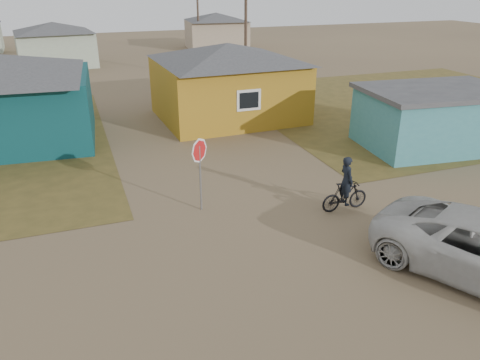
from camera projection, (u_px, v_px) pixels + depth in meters
name	position (u px, v px, depth m)	size (l,w,h in m)	color
ground	(309.00, 263.00, 12.35)	(120.00, 120.00, 0.00)	brown
grass_ne	(416.00, 104.00, 27.96)	(20.00, 18.00, 0.00)	brown
house_yellow	(228.00, 80.00, 24.41)	(7.72, 6.76, 3.90)	#A37519
shed_turquoise	(435.00, 118.00, 20.42)	(6.71, 4.93, 2.60)	teal
house_pale_west	(55.00, 44.00, 39.03)	(7.04, 6.15, 3.60)	#A0AD94
house_beige_east	(216.00, 30.00, 49.23)	(6.95, 6.05, 3.60)	gray
utility_pole_near	(246.00, 22.00, 31.71)	(1.40, 0.20, 8.00)	#433328
utility_pole_far	(198.00, 9.00, 45.82)	(1.40, 0.20, 8.00)	#433328
stop_sign	(200.00, 158.00, 14.50)	(0.77, 0.27, 2.43)	gray
cyclist	(345.00, 191.00, 14.93)	(1.63, 0.59, 1.84)	black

